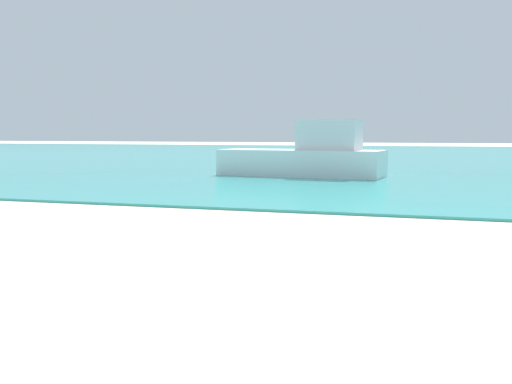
# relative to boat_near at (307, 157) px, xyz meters

# --- Properties ---
(water) EXTENTS (160.00, 60.00, 0.06)m
(water) POSITION_rel_boat_near_xyz_m (2.71, 20.91, -0.72)
(water) COLOR teal
(water) RESTS_ON ground
(boat_near) EXTENTS (6.03, 2.47, 2.00)m
(boat_near) POSITION_rel_boat_near_xyz_m (0.00, 0.00, 0.00)
(boat_near) COLOR white
(boat_near) RESTS_ON water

